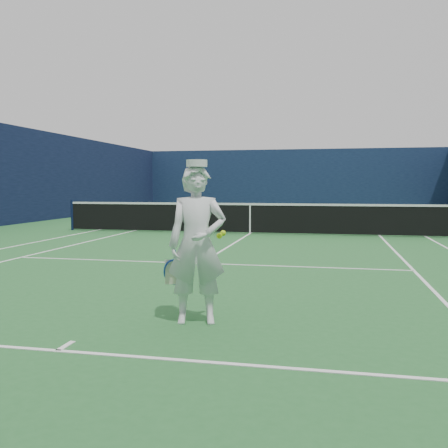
# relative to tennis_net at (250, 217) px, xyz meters

# --- Properties ---
(ground) EXTENTS (80.00, 80.00, 0.00)m
(ground) POSITION_rel_tennis_net_xyz_m (0.00, 0.00, -0.55)
(ground) COLOR #25622C
(ground) RESTS_ON ground
(court_markings) EXTENTS (11.03, 23.83, 0.01)m
(court_markings) POSITION_rel_tennis_net_xyz_m (0.00, 0.00, -0.55)
(court_markings) COLOR white
(court_markings) RESTS_ON ground
(windscreen_fence) EXTENTS (20.12, 36.12, 4.00)m
(windscreen_fence) POSITION_rel_tennis_net_xyz_m (0.00, 0.00, 1.45)
(windscreen_fence) COLOR #101D3C
(windscreen_fence) RESTS_ON ground
(tennis_net) EXTENTS (12.88, 0.09, 1.07)m
(tennis_net) POSITION_rel_tennis_net_xyz_m (0.00, 0.00, 0.00)
(tennis_net) COLOR #141E4C
(tennis_net) RESTS_ON ground
(tennis_player) EXTENTS (0.85, 0.59, 1.89)m
(tennis_player) POSITION_rel_tennis_net_xyz_m (1.06, -10.62, 0.37)
(tennis_player) COLOR white
(tennis_player) RESTS_ON ground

